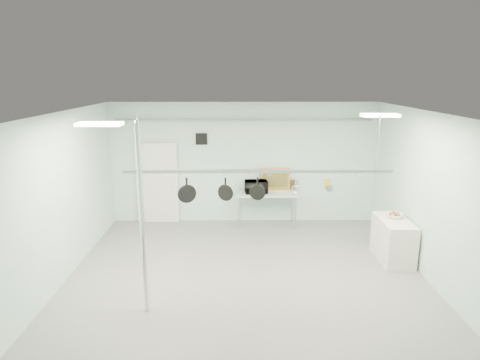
{
  "coord_description": "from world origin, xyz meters",
  "views": [
    {
      "loc": [
        -0.19,
        -7.11,
        3.85
      ],
      "look_at": [
        -0.12,
        1.0,
        1.87
      ],
      "focal_mm": 32.0,
      "sensor_mm": 36.0,
      "label": 1
    }
  ],
  "objects_px": {
    "skillet_mid": "(225,189)",
    "skillet_right": "(257,188)",
    "chrome_pole": "(142,220)",
    "pot_rack": "(258,170)",
    "coffee_canister": "(262,190)",
    "skillet_left": "(187,190)",
    "microwave": "(256,187)",
    "fruit_bowl": "(395,216)",
    "prep_table": "(267,195)",
    "side_cabinet": "(393,240)"
  },
  "relations": [
    {
      "from": "microwave",
      "to": "skillet_left",
      "type": "xyz_separation_m",
      "value": [
        -1.4,
        -3.27,
        0.79
      ]
    },
    {
      "from": "fruit_bowl",
      "to": "skillet_mid",
      "type": "xyz_separation_m",
      "value": [
        -3.58,
        -1.26,
        0.93
      ]
    },
    {
      "from": "pot_rack",
      "to": "chrome_pole",
      "type": "bearing_deg",
      "value": -154.65
    },
    {
      "from": "skillet_mid",
      "to": "skillet_right",
      "type": "distance_m",
      "value": 0.57
    },
    {
      "from": "skillet_right",
      "to": "fruit_bowl",
      "type": "bearing_deg",
      "value": 35.48
    },
    {
      "from": "pot_rack",
      "to": "skillet_left",
      "type": "distance_m",
      "value": 1.33
    },
    {
      "from": "coffee_canister",
      "to": "side_cabinet",
      "type": "bearing_deg",
      "value": -37.95
    },
    {
      "from": "skillet_left",
      "to": "skillet_right",
      "type": "relative_size",
      "value": 1.14
    },
    {
      "from": "pot_rack",
      "to": "microwave",
      "type": "relative_size",
      "value": 8.33
    },
    {
      "from": "microwave",
      "to": "skillet_mid",
      "type": "relative_size",
      "value": 1.35
    },
    {
      "from": "chrome_pole",
      "to": "prep_table",
      "type": "xyz_separation_m",
      "value": [
        2.3,
        4.2,
        -0.77
      ]
    },
    {
      "from": "chrome_pole",
      "to": "pot_rack",
      "type": "xyz_separation_m",
      "value": [
        1.9,
        0.9,
        0.63
      ]
    },
    {
      "from": "fruit_bowl",
      "to": "side_cabinet",
      "type": "bearing_deg",
      "value": -106.22
    },
    {
      "from": "chrome_pole",
      "to": "pot_rack",
      "type": "bearing_deg",
      "value": 25.35
    },
    {
      "from": "microwave",
      "to": "skillet_mid",
      "type": "bearing_deg",
      "value": 72.91
    },
    {
      "from": "coffee_canister",
      "to": "skillet_mid",
      "type": "height_order",
      "value": "skillet_mid"
    },
    {
      "from": "skillet_left",
      "to": "side_cabinet",
      "type": "bearing_deg",
      "value": -4.8
    },
    {
      "from": "microwave",
      "to": "skillet_left",
      "type": "relative_size",
      "value": 1.27
    },
    {
      "from": "skillet_left",
      "to": "skillet_mid",
      "type": "bearing_deg",
      "value": -19.38
    },
    {
      "from": "microwave",
      "to": "coffee_canister",
      "type": "distance_m",
      "value": 0.17
    },
    {
      "from": "fruit_bowl",
      "to": "skillet_right",
      "type": "bearing_deg",
      "value": -157.27
    },
    {
      "from": "prep_table",
      "to": "microwave",
      "type": "xyz_separation_m",
      "value": [
        -0.28,
        -0.03,
        0.23
      ]
    },
    {
      "from": "side_cabinet",
      "to": "skillet_left",
      "type": "distance_m",
      "value": 4.59
    },
    {
      "from": "side_cabinet",
      "to": "skillet_mid",
      "type": "xyz_separation_m",
      "value": [
        -3.54,
        -1.1,
        1.42
      ]
    },
    {
      "from": "fruit_bowl",
      "to": "skillet_right",
      "type": "height_order",
      "value": "skillet_right"
    },
    {
      "from": "pot_rack",
      "to": "microwave",
      "type": "xyz_separation_m",
      "value": [
        0.12,
        3.27,
        -1.16
      ]
    },
    {
      "from": "prep_table",
      "to": "fruit_bowl",
      "type": "bearing_deg",
      "value": -38.15
    },
    {
      "from": "microwave",
      "to": "skillet_right",
      "type": "xyz_separation_m",
      "value": [
        -0.13,
        -3.27,
        0.82
      ]
    },
    {
      "from": "prep_table",
      "to": "pot_rack",
      "type": "bearing_deg",
      "value": -96.91
    },
    {
      "from": "side_cabinet",
      "to": "coffee_canister",
      "type": "distance_m",
      "value": 3.45
    },
    {
      "from": "skillet_left",
      "to": "skillet_mid",
      "type": "distance_m",
      "value": 0.69
    },
    {
      "from": "fruit_bowl",
      "to": "skillet_right",
      "type": "distance_m",
      "value": 3.39
    },
    {
      "from": "fruit_bowl",
      "to": "skillet_left",
      "type": "height_order",
      "value": "skillet_left"
    },
    {
      "from": "chrome_pole",
      "to": "microwave",
      "type": "height_order",
      "value": "chrome_pole"
    },
    {
      "from": "skillet_right",
      "to": "microwave",
      "type": "bearing_deg",
      "value": 100.41
    },
    {
      "from": "microwave",
      "to": "skillet_mid",
      "type": "distance_m",
      "value": 3.44
    },
    {
      "from": "chrome_pole",
      "to": "skillet_right",
      "type": "bearing_deg",
      "value": 25.48
    },
    {
      "from": "skillet_right",
      "to": "coffee_canister",
      "type": "bearing_deg",
      "value": 97.87
    },
    {
      "from": "side_cabinet",
      "to": "skillet_mid",
      "type": "relative_size",
      "value": 2.81
    },
    {
      "from": "microwave",
      "to": "skillet_left",
      "type": "bearing_deg",
      "value": 61.93
    },
    {
      "from": "coffee_canister",
      "to": "pot_rack",
      "type": "bearing_deg",
      "value": -94.67
    },
    {
      "from": "prep_table",
      "to": "skillet_left",
      "type": "height_order",
      "value": "skillet_left"
    },
    {
      "from": "prep_table",
      "to": "skillet_left",
      "type": "bearing_deg",
      "value": -116.96
    },
    {
      "from": "side_cabinet",
      "to": "fruit_bowl",
      "type": "relative_size",
      "value": 3.44
    },
    {
      "from": "coffee_canister",
      "to": "skillet_mid",
      "type": "bearing_deg",
      "value": -104.84
    },
    {
      "from": "skillet_mid",
      "to": "chrome_pole",
      "type": "bearing_deg",
      "value": -120.89
    },
    {
      "from": "microwave",
      "to": "pot_rack",
      "type": "bearing_deg",
      "value": 83.0
    },
    {
      "from": "microwave",
      "to": "fruit_bowl",
      "type": "height_order",
      "value": "microwave"
    },
    {
      "from": "side_cabinet",
      "to": "skillet_mid",
      "type": "bearing_deg",
      "value": -162.72
    },
    {
      "from": "prep_table",
      "to": "skillet_right",
      "type": "distance_m",
      "value": 3.49
    }
  ]
}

